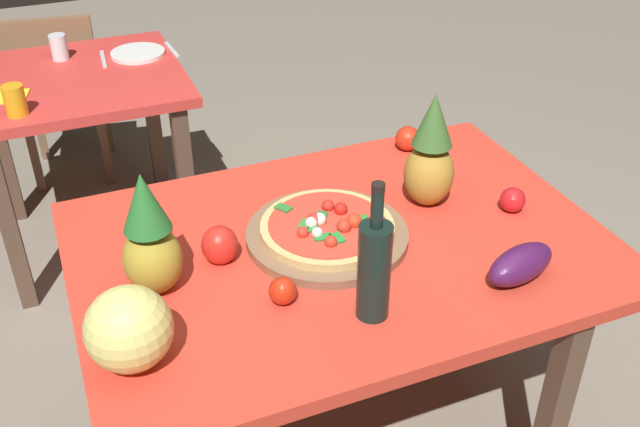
# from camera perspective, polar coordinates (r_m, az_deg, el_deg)

# --- Properties ---
(display_table) EXTENTS (1.38, 0.96, 0.77)m
(display_table) POSITION_cam_1_polar(r_m,az_deg,el_deg) (1.98, 1.59, -4.21)
(display_table) COLOR brown
(display_table) RESTS_ON ground_plane
(background_table) EXTENTS (0.84, 0.77, 0.77)m
(background_table) POSITION_cam_1_polar(r_m,az_deg,el_deg) (3.10, -18.23, 7.79)
(background_table) COLOR brown
(background_table) RESTS_ON ground_plane
(dining_chair) EXTENTS (0.45, 0.45, 0.85)m
(dining_chair) POSITION_cam_1_polar(r_m,az_deg,el_deg) (3.72, -19.52, 9.12)
(dining_chair) COLOR brown
(dining_chair) RESTS_ON ground_plane
(pizza_board) EXTENTS (0.43, 0.43, 0.02)m
(pizza_board) POSITION_cam_1_polar(r_m,az_deg,el_deg) (1.93, 0.56, -1.68)
(pizza_board) COLOR brown
(pizza_board) RESTS_ON display_table
(pizza) EXTENTS (0.35, 0.35, 0.06)m
(pizza) POSITION_cam_1_polar(r_m,az_deg,el_deg) (1.92, 0.58, -1.01)
(pizza) COLOR tan
(pizza) RESTS_ON pizza_board
(wine_bottle) EXTENTS (0.08, 0.08, 0.35)m
(wine_bottle) POSITION_cam_1_polar(r_m,az_deg,el_deg) (1.63, 4.21, -4.24)
(wine_bottle) COLOR black
(wine_bottle) RESTS_ON display_table
(pineapple_left) EXTENTS (0.14, 0.14, 0.33)m
(pineapple_left) POSITION_cam_1_polar(r_m,az_deg,el_deg) (2.04, 8.54, 4.42)
(pineapple_left) COLOR #B18731
(pineapple_left) RESTS_ON display_table
(pineapple_right) EXTENTS (0.14, 0.14, 0.32)m
(pineapple_right) POSITION_cam_1_polar(r_m,az_deg,el_deg) (1.73, -13.02, -2.03)
(pineapple_right) COLOR #AD952F
(pineapple_right) RESTS_ON display_table
(melon) EXTENTS (0.18, 0.18, 0.18)m
(melon) POSITION_cam_1_polar(r_m,az_deg,el_deg) (1.58, -14.57, -8.64)
(melon) COLOR #E5DA73
(melon) RESTS_ON display_table
(bell_pepper) EXTENTS (0.09, 0.09, 0.10)m
(bell_pepper) POSITION_cam_1_polar(r_m,az_deg,el_deg) (1.86, -7.77, -2.42)
(bell_pepper) COLOR red
(bell_pepper) RESTS_ON display_table
(eggplant) EXTENTS (0.22, 0.13, 0.09)m
(eggplant) POSITION_cam_1_polar(r_m,az_deg,el_deg) (1.84, 15.26, -3.81)
(eggplant) COLOR #441748
(eggplant) RESTS_ON display_table
(tomato_near_board) EXTENTS (0.08, 0.08, 0.08)m
(tomato_near_board) POSITION_cam_1_polar(r_m,az_deg,el_deg) (2.36, 6.80, 5.79)
(tomato_near_board) COLOR red
(tomato_near_board) RESTS_ON display_table
(tomato_at_corner) EXTENTS (0.07, 0.07, 0.07)m
(tomato_at_corner) POSITION_cam_1_polar(r_m,az_deg,el_deg) (1.98, -12.68, -0.90)
(tomato_at_corner) COLOR red
(tomato_at_corner) RESTS_ON display_table
(tomato_beside_pepper) EXTENTS (0.07, 0.07, 0.07)m
(tomato_beside_pepper) POSITION_cam_1_polar(r_m,az_deg,el_deg) (2.10, 14.68, 1.04)
(tomato_beside_pepper) COLOR red
(tomato_beside_pepper) RESTS_ON display_table
(tomato_by_bottle) EXTENTS (0.07, 0.07, 0.07)m
(tomato_by_bottle) POSITION_cam_1_polar(r_m,az_deg,el_deg) (1.72, -2.90, -5.98)
(tomato_by_bottle) COLOR red
(tomato_by_bottle) RESTS_ON display_table
(drinking_glass_juice) EXTENTS (0.07, 0.07, 0.11)m
(drinking_glass_juice) POSITION_cam_1_polar(r_m,az_deg,el_deg) (2.77, -22.53, 8.08)
(drinking_glass_juice) COLOR orange
(drinking_glass_juice) RESTS_ON background_table
(drinking_glass_water) EXTENTS (0.07, 0.07, 0.10)m
(drinking_glass_water) POSITION_cam_1_polar(r_m,az_deg,el_deg) (3.22, -19.55, 12.04)
(drinking_glass_water) COLOR silver
(drinking_glass_water) RESTS_ON background_table
(dinner_plate) EXTENTS (0.22, 0.22, 0.02)m
(dinner_plate) POSITION_cam_1_polar(r_m,az_deg,el_deg) (3.19, -13.91, 11.94)
(dinner_plate) COLOR white
(dinner_plate) RESTS_ON background_table
(fork_utensil) EXTENTS (0.03, 0.18, 0.01)m
(fork_utensil) POSITION_cam_1_polar(r_m,az_deg,el_deg) (3.17, -16.42, 11.39)
(fork_utensil) COLOR silver
(fork_utensil) RESTS_ON background_table
(knife_utensil) EXTENTS (0.03, 0.18, 0.01)m
(knife_utensil) POSITION_cam_1_polar(r_m,az_deg,el_deg) (3.21, -11.40, 12.33)
(knife_utensil) COLOR silver
(knife_utensil) RESTS_ON background_table
(napkin_folded) EXTENTS (0.16, 0.15, 0.01)m
(napkin_folded) POSITION_cam_1_polar(r_m,az_deg,el_deg) (2.94, -23.03, 8.31)
(napkin_folded) COLOR yellow
(napkin_folded) RESTS_ON background_table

